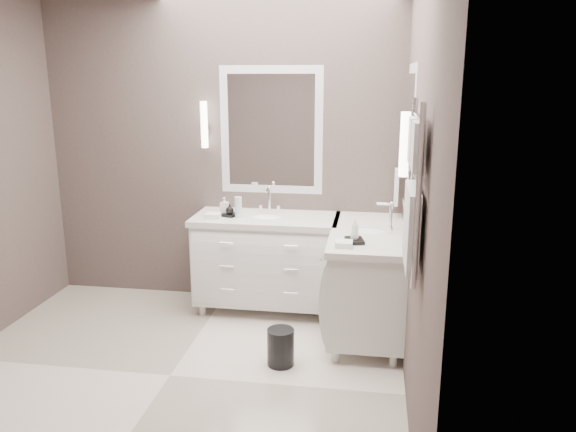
# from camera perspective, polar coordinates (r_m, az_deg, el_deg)

# --- Properties ---
(floor) EXTENTS (3.20, 3.00, 0.01)m
(floor) POSITION_cam_1_polar(r_m,az_deg,el_deg) (4.12, -11.89, -15.62)
(floor) COLOR white
(floor) RESTS_ON ground
(wall_back) EXTENTS (3.20, 0.01, 2.70)m
(wall_back) POSITION_cam_1_polar(r_m,az_deg,el_deg) (5.06, -6.72, 6.44)
(wall_back) COLOR #4D413E
(wall_back) RESTS_ON floor
(wall_front) EXTENTS (3.20, 0.01, 2.70)m
(wall_front) POSITION_cam_1_polar(r_m,az_deg,el_deg) (2.36, -26.39, -3.85)
(wall_front) COLOR #4D413E
(wall_front) RESTS_ON floor
(wall_right) EXTENTS (0.01, 3.00, 2.70)m
(wall_right) POSITION_cam_1_polar(r_m,az_deg,el_deg) (3.41, 13.06, 2.44)
(wall_right) COLOR #4D413E
(wall_right) RESTS_ON floor
(vanity_back) EXTENTS (1.24, 0.59, 0.97)m
(vanity_back) POSITION_cam_1_polar(r_m,az_deg,el_deg) (4.89, -2.19, -4.17)
(vanity_back) COLOR white
(vanity_back) RESTS_ON floor
(vanity_right) EXTENTS (0.59, 1.24, 0.97)m
(vanity_right) POSITION_cam_1_polar(r_m,az_deg,el_deg) (4.50, 8.08, -5.95)
(vanity_right) COLOR white
(vanity_right) RESTS_ON floor
(mirror_back) EXTENTS (0.90, 0.02, 1.10)m
(mirror_back) POSITION_cam_1_polar(r_m,az_deg,el_deg) (4.92, -1.73, 8.66)
(mirror_back) COLOR white
(mirror_back) RESTS_ON wall_back
(mirror_right) EXTENTS (0.02, 0.90, 1.10)m
(mirror_right) POSITION_cam_1_polar(r_m,az_deg,el_deg) (4.16, 12.22, 7.35)
(mirror_right) COLOR white
(mirror_right) RESTS_ON wall_right
(sconce_back) EXTENTS (0.06, 0.06, 0.40)m
(sconce_back) POSITION_cam_1_polar(r_m,az_deg,el_deg) (4.99, -8.51, 9.08)
(sconce_back) COLOR white
(sconce_back) RESTS_ON wall_back
(sconce_right) EXTENTS (0.06, 0.06, 0.40)m
(sconce_right) POSITION_cam_1_polar(r_m,az_deg,el_deg) (3.58, 11.75, 7.01)
(sconce_right) COLOR white
(sconce_right) RESTS_ON wall_right
(towel_bar_corner) EXTENTS (0.03, 0.22, 0.30)m
(towel_bar_corner) POSITION_cam_1_polar(r_m,az_deg,el_deg) (4.78, 10.95, 2.99)
(towel_bar_corner) COLOR white
(towel_bar_corner) RESTS_ON wall_right
(towel_ladder) EXTENTS (0.06, 0.58, 0.90)m
(towel_ladder) POSITION_cam_1_polar(r_m,az_deg,el_deg) (3.00, 12.59, 1.75)
(towel_ladder) COLOR white
(towel_ladder) RESTS_ON wall_right
(waste_bin) EXTENTS (0.25, 0.25, 0.27)m
(waste_bin) POSITION_cam_1_polar(r_m,az_deg,el_deg) (4.11, -0.75, -13.18)
(waste_bin) COLOR black
(waste_bin) RESTS_ON floor
(amenity_tray_back) EXTENTS (0.19, 0.16, 0.02)m
(amenity_tray_back) POSITION_cam_1_polar(r_m,az_deg,el_deg) (4.82, -6.17, 0.17)
(amenity_tray_back) COLOR black
(amenity_tray_back) RESTS_ON vanity_back
(amenity_tray_right) EXTENTS (0.15, 0.19, 0.02)m
(amenity_tray_right) POSITION_cam_1_polar(r_m,az_deg,el_deg) (4.06, 6.77, -2.49)
(amenity_tray_right) COLOR black
(amenity_tray_right) RESTS_ON vanity_right
(water_bottle) EXTENTS (0.08, 0.08, 0.18)m
(water_bottle) POSITION_cam_1_polar(r_m,az_deg,el_deg) (4.74, -5.07, 0.90)
(water_bottle) COLOR silver
(water_bottle) RESTS_ON vanity_back
(soap_bottle_a) EXTENTS (0.07, 0.07, 0.13)m
(soap_bottle_a) POSITION_cam_1_polar(r_m,az_deg,el_deg) (4.83, -6.48, 1.14)
(soap_bottle_a) COLOR white
(soap_bottle_a) RESTS_ON amenity_tray_back
(soap_bottle_b) EXTENTS (0.08, 0.08, 0.09)m
(soap_bottle_b) POSITION_cam_1_polar(r_m,az_deg,el_deg) (4.77, -5.93, 0.72)
(soap_bottle_b) COLOR black
(soap_bottle_b) RESTS_ON amenity_tray_back
(soap_bottle_c) EXTENTS (0.07, 0.07, 0.15)m
(soap_bottle_c) POSITION_cam_1_polar(r_m,az_deg,el_deg) (4.04, 6.81, -1.30)
(soap_bottle_c) COLOR white
(soap_bottle_c) RESTS_ON amenity_tray_right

